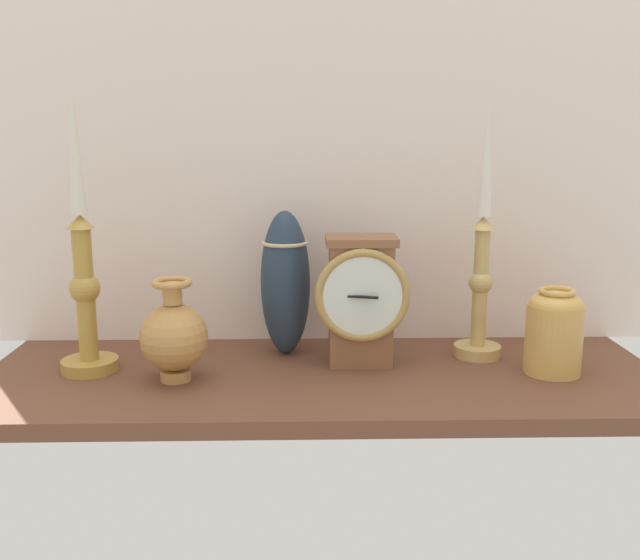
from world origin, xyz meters
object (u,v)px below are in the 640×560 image
brass_vase_jar (554,329)px  candlestick_tall_center (481,265)px  candlestick_tall_left (84,275)px  brass_vase_bulbous (174,335)px  tall_ceramic_vase (285,282)px  mantel_clock (361,299)px

brass_vase_jar → candlestick_tall_center: bearing=138.3°
candlestick_tall_left → candlestick_tall_center: bearing=5.4°
brass_vase_bulbous → tall_ceramic_vase: size_ratio=0.64×
brass_vase_bulbous → tall_ceramic_vase: 20.41cm
tall_ceramic_vase → candlestick_tall_center: bearing=-4.3°
candlestick_tall_center → brass_vase_bulbous: (-45.84, -10.03, -8.08)cm
mantel_clock → tall_ceramic_vase: size_ratio=0.86×
candlestick_tall_center → brass_vase_jar: bearing=-41.7°
brass_vase_bulbous → brass_vase_jar: (54.93, 1.92, -0.00)cm
candlestick_tall_left → tall_ceramic_vase: size_ratio=1.96×
mantel_clock → brass_vase_bulbous: bearing=-166.3°
mantel_clock → candlestick_tall_center: bearing=10.3°
brass_vase_bulbous → brass_vase_jar: brass_vase_bulbous is taller
candlestick_tall_left → tall_ceramic_vase: (28.97, 7.94, -2.96)cm
brass_vase_jar → mantel_clock: bearing=170.5°
candlestick_tall_left → candlestick_tall_center: candlestick_tall_left is taller
brass_vase_bulbous → brass_vase_jar: 54.97cm
brass_vase_jar → tall_ceramic_vase: 41.10cm
candlestick_tall_center → tall_ceramic_vase: 30.61cm
brass_vase_bulbous → brass_vase_jar: bearing=2.0°
tall_ceramic_vase → brass_vase_jar: bearing=-14.8°
brass_vase_jar → tall_ceramic_vase: size_ratio=0.55×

